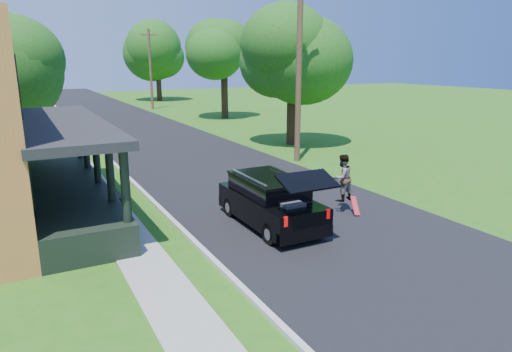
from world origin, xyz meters
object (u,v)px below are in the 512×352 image
skateboarder (342,178)px  tree_right_near (292,47)px  black_suv (270,201)px  utility_pole_near (299,64)px

skateboarder → tree_right_near: bearing=-122.3°
black_suv → tree_right_near: tree_right_near is taller
skateboarder → black_suv: bearing=-7.7°
black_suv → skateboarder: (2.77, 0.00, 0.41)m
black_suv → skateboarder: 2.80m
tree_right_near → utility_pole_near: (-2.34, -4.36, -0.96)m
black_suv → tree_right_near: 15.38m
black_suv → utility_pole_near: (5.90, 7.61, 4.07)m
tree_right_near → utility_pole_near: size_ratio=0.94×
skateboarder → utility_pole_near: 9.01m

